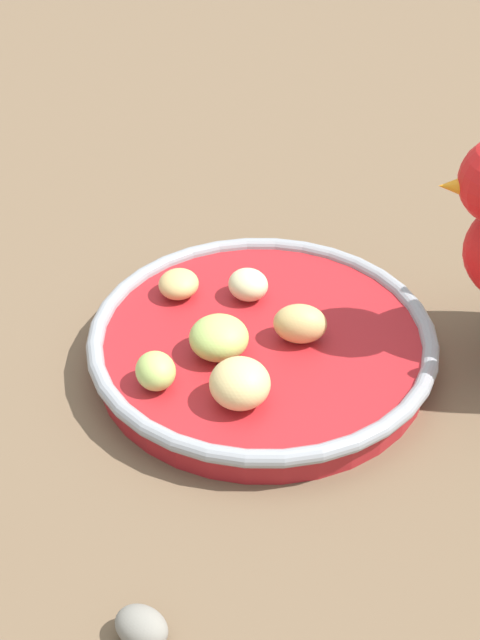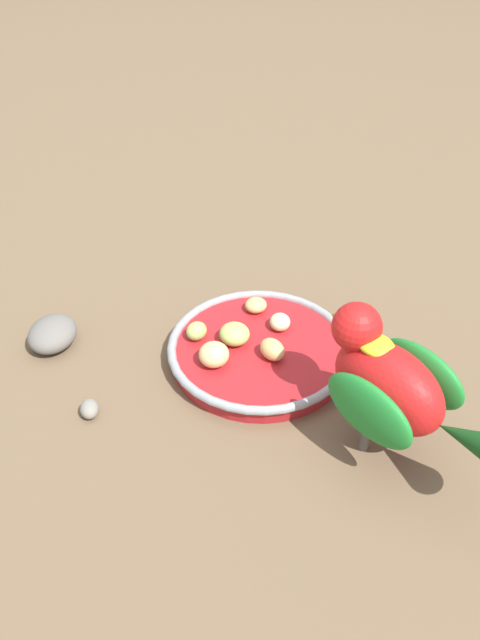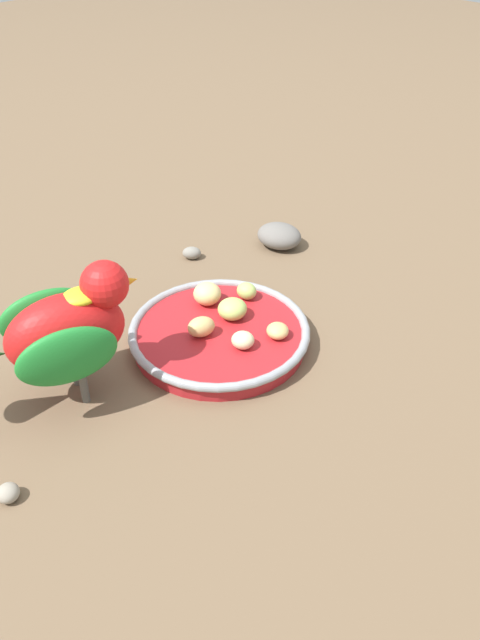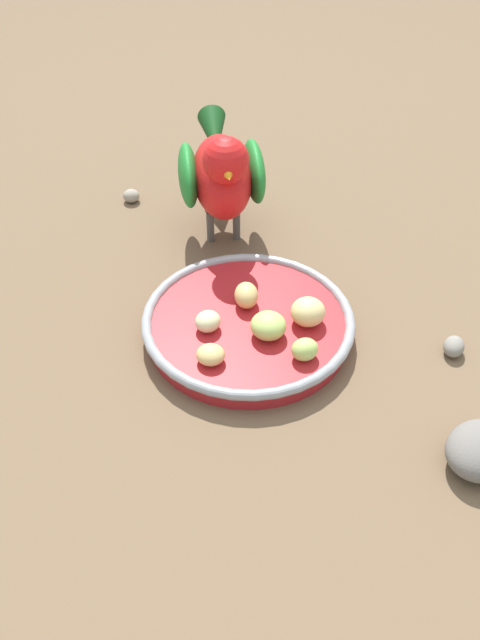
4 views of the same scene
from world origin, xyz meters
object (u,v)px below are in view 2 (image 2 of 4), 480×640
at_px(apple_piece_3, 238,335).
at_px(rock_large, 52,334).
at_px(pebble_1, 89,409).
at_px(apple_piece_2, 256,305).
at_px(apple_piece_4, 215,355).
at_px(parrot, 392,385).
at_px(feeding_bowl, 259,351).
at_px(apple_piece_0, 280,322).
at_px(apple_piece_1, 272,349).
at_px(apple_piece_5, 197,331).

height_order(apple_piece_3, rock_large, apple_piece_3).
relative_size(apple_piece_3, pebble_1, 1.35).
relative_size(apple_piece_2, rock_large, 0.41).
distance_m(apple_piece_2, pebble_1, 0.24).
height_order(apple_piece_3, apple_piece_4, apple_piece_4).
height_order(parrot, rock_large, parrot).
bearing_deg(apple_piece_3, feeding_bowl, 16.62).
bearing_deg(apple_piece_0, parrot, -28.31).
distance_m(apple_piece_1, apple_piece_4, 0.06).
bearing_deg(apple_piece_2, pebble_1, -107.77).
height_order(apple_piece_0, apple_piece_3, apple_piece_3).
bearing_deg(apple_piece_4, rock_large, -164.76).
xyz_separation_m(apple_piece_4, pebble_1, (-0.08, -0.12, -0.02)).
height_order(apple_piece_2, rock_large, apple_piece_2).
bearing_deg(feeding_bowl, apple_piece_0, 85.09).
height_order(apple_piece_0, pebble_1, apple_piece_0).
distance_m(apple_piece_2, apple_piece_3, 0.07).
bearing_deg(parrot, feeding_bowl, 2.29).
height_order(feeding_bowl, apple_piece_1, apple_piece_1).
xyz_separation_m(apple_piece_2, parrot, (0.21, -0.11, 0.06)).
height_order(apple_piece_1, apple_piece_4, apple_piece_4).
relative_size(feeding_bowl, apple_piece_5, 8.23).
bearing_deg(rock_large, feeding_bowl, 25.00).
distance_m(apple_piece_1, apple_piece_5, 0.09).
xyz_separation_m(feeding_bowl, apple_piece_1, (0.02, -0.01, 0.02)).
height_order(feeding_bowl, apple_piece_4, apple_piece_4).
height_order(apple_piece_5, pebble_1, apple_piece_5).
relative_size(apple_piece_4, rock_large, 0.52).
bearing_deg(apple_piece_5, rock_large, -152.22).
distance_m(apple_piece_1, pebble_1, 0.21).
bearing_deg(apple_piece_1, apple_piece_4, -138.46).
bearing_deg(parrot, apple_piece_5, 12.26).
bearing_deg(parrot, pebble_1, 41.29).
bearing_deg(apple_piece_2, rock_large, -139.00).
bearing_deg(apple_piece_0, apple_piece_2, 160.17).
height_order(apple_piece_2, apple_piece_3, apple_piece_3).
bearing_deg(rock_large, pebble_1, -30.27).
height_order(feeding_bowl, rock_large, rock_large).
bearing_deg(apple_piece_0, apple_piece_3, -119.72).
bearing_deg(apple_piece_1, rock_large, -158.51).
distance_m(apple_piece_3, apple_piece_4, 0.04).
xyz_separation_m(feeding_bowl, apple_piece_2, (-0.04, 0.06, 0.01)).
height_order(rock_large, pebble_1, rock_large).
bearing_deg(feeding_bowl, apple_piece_5, -161.43).
bearing_deg(apple_piece_2, apple_piece_4, -84.25).
relative_size(apple_piece_3, parrot, 0.17).
bearing_deg(apple_piece_4, pebble_1, -125.03).
bearing_deg(parrot, rock_large, 26.12).
relative_size(apple_piece_0, apple_piece_1, 0.81).
distance_m(apple_piece_3, parrot, 0.21).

